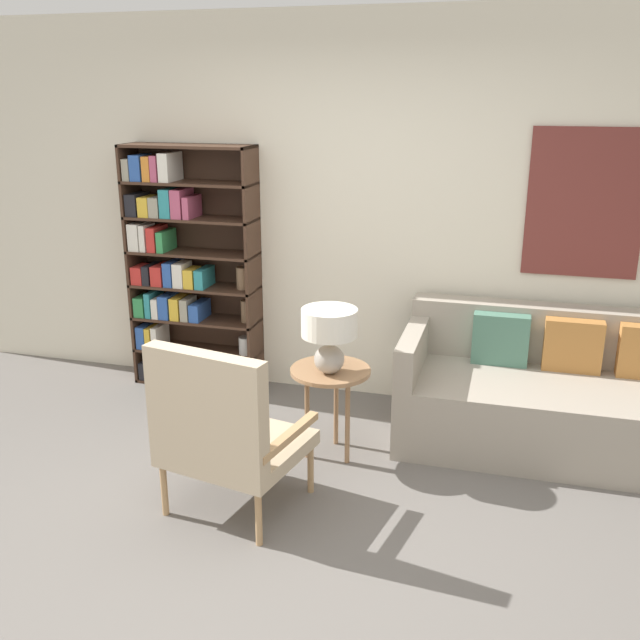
% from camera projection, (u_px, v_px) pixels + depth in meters
% --- Properties ---
extents(ground_plane, '(14.00, 14.00, 0.00)m').
position_uv_depth(ground_plane, '(249.00, 543.00, 3.59)').
color(ground_plane, '#66605B').
extents(wall_back, '(6.40, 0.08, 2.70)m').
position_uv_depth(wall_back, '(349.00, 212.00, 5.03)').
color(wall_back, silver).
rests_on(wall_back, ground_plane).
extents(bookshelf, '(0.97, 0.30, 1.81)m').
position_uv_depth(bookshelf, '(181.00, 265.00, 5.31)').
color(bookshelf, '#422B1E').
rests_on(bookshelf, ground_plane).
extents(armchair, '(0.78, 0.75, 0.97)m').
position_uv_depth(armchair, '(222.00, 429.00, 3.67)').
color(armchair, tan).
rests_on(armchair, ground_plane).
extents(couch, '(2.09, 0.92, 0.83)m').
position_uv_depth(couch, '(569.00, 398.00, 4.51)').
color(couch, '#9E9384').
rests_on(couch, ground_plane).
extents(side_table, '(0.49, 0.49, 0.58)m').
position_uv_depth(side_table, '(330.00, 380.00, 4.31)').
color(side_table, '#99704C').
rests_on(side_table, ground_plane).
extents(table_lamp, '(0.33, 0.33, 0.40)m').
position_uv_depth(table_lamp, '(329.00, 331.00, 4.15)').
color(table_lamp, '#A59E93').
rests_on(table_lamp, side_table).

